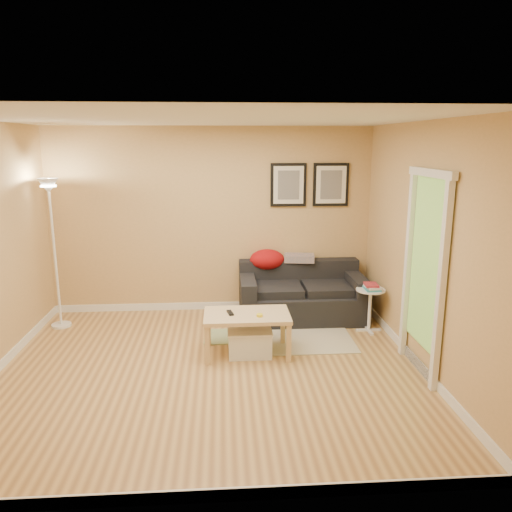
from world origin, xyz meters
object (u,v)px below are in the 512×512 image
at_px(coffee_table, 247,334).
at_px(book_stack, 372,287).
at_px(sofa, 302,292).
at_px(floor_lamp, 55,258).
at_px(side_table, 370,310).
at_px(storage_bin, 250,342).

relative_size(coffee_table, book_stack, 4.03).
distance_m(sofa, floor_lamp, 3.28).
distance_m(book_stack, floor_lamp, 4.07).
xyz_separation_m(coffee_table, book_stack, (1.61, 0.57, 0.36)).
bearing_deg(book_stack, side_table, 116.00).
xyz_separation_m(storage_bin, side_table, (1.58, 0.62, 0.13)).
relative_size(side_table, book_stack, 2.33).
distance_m(coffee_table, storage_bin, 0.10).
bearing_deg(side_table, book_stack, -67.50).
relative_size(sofa, side_table, 3.02).
xyz_separation_m(sofa, book_stack, (0.80, -0.56, 0.23)).
distance_m(storage_bin, side_table, 1.70).
height_order(sofa, side_table, sofa).
bearing_deg(sofa, floor_lamp, -178.22).
distance_m(side_table, floor_lamp, 4.10).
distance_m(coffee_table, floor_lamp, 2.71).
xyz_separation_m(side_table, floor_lamp, (-4.02, 0.44, 0.64)).
bearing_deg(floor_lamp, book_stack, -6.51).
distance_m(sofa, coffee_table, 1.40).
bearing_deg(book_stack, sofa, 148.39).
height_order(storage_bin, book_stack, book_stack).
height_order(storage_bin, floor_lamp, floor_lamp).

